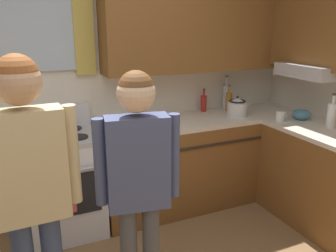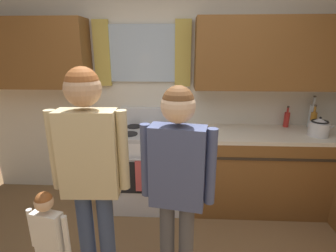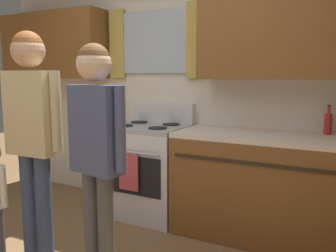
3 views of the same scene
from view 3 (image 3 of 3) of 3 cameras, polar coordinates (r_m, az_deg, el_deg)
The scene contains 5 objects.
back_wall_unit at distance 3.45m, azimuth 3.29°, elevation 9.83°, with size 4.60×0.42×2.60m.
stove_oven at distance 3.46m, azimuth -3.24°, elevation -7.00°, with size 0.74×0.67×1.10m.
bottle_sauce_red at distance 3.12m, azimuth 24.94°, elevation 0.41°, with size 0.06×0.06×0.25m.
adult_holding_child at distance 2.60m, azimuth -21.54°, elevation 0.62°, with size 0.52×0.23×1.68m.
adult_in_plaid at distance 2.19m, azimuth -11.77°, elevation -2.07°, with size 0.48×0.21×1.57m.
Camera 3 is at (1.45, -1.33, 1.38)m, focal length 36.88 mm.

